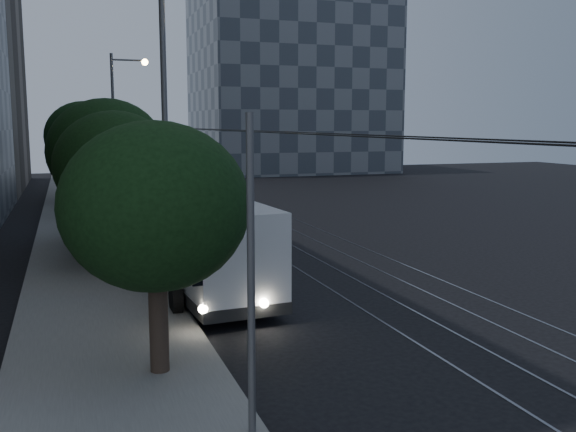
# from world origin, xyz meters

# --- Properties ---
(ground) EXTENTS (120.00, 120.00, 0.00)m
(ground) POSITION_xyz_m (0.00, 0.00, 0.00)
(ground) COLOR black
(ground) RESTS_ON ground
(sidewalk) EXTENTS (5.00, 90.00, 0.15)m
(sidewalk) POSITION_xyz_m (-7.50, 20.00, 0.07)
(sidewalk) COLOR slate
(sidewalk) RESTS_ON ground
(tram_rails) EXTENTS (4.52, 90.00, 0.02)m
(tram_rails) POSITION_xyz_m (2.50, 20.00, 0.01)
(tram_rails) COLOR gray
(tram_rails) RESTS_ON ground
(overhead_wires) EXTENTS (2.23, 90.00, 6.00)m
(overhead_wires) POSITION_xyz_m (-4.97, 20.00, 3.47)
(overhead_wires) COLOR black
(overhead_wires) RESTS_ON ground
(building_distant_right) EXTENTS (22.00, 18.00, 24.00)m
(building_distant_right) POSITION_xyz_m (18.00, 55.00, 12.00)
(building_distant_right) COLOR #3D444D
(building_distant_right) RESTS_ON ground
(trolleybus) EXTENTS (3.53, 12.81, 5.63)m
(trolleybus) POSITION_xyz_m (-4.10, 2.43, 1.75)
(trolleybus) COLOR silver
(trolleybus) RESTS_ON ground
(pickup_silver) EXTENTS (3.59, 5.97, 1.55)m
(pickup_silver) POSITION_xyz_m (-3.99, 12.63, 0.78)
(pickup_silver) COLOR #B5B9BD
(pickup_silver) RESTS_ON ground
(car_white_a) EXTENTS (2.68, 4.23, 1.34)m
(car_white_a) POSITION_xyz_m (-3.73, 18.25, 0.67)
(car_white_a) COLOR silver
(car_white_a) RESTS_ON ground
(car_white_b) EXTENTS (3.24, 5.77, 1.58)m
(car_white_b) POSITION_xyz_m (-4.19, 20.38, 0.79)
(car_white_b) COLOR silver
(car_white_b) RESTS_ON ground
(car_white_c) EXTENTS (3.07, 4.47, 1.39)m
(car_white_c) POSITION_xyz_m (-3.85, 25.53, 0.70)
(car_white_c) COLOR silver
(car_white_c) RESTS_ON ground
(car_white_d) EXTENTS (1.82, 4.05, 1.35)m
(car_white_d) POSITION_xyz_m (-3.23, 29.50, 0.68)
(car_white_d) COLOR #AEAFB3
(car_white_d) RESTS_ON ground
(tree_0) EXTENTS (4.24, 4.24, 5.89)m
(tree_0) POSITION_xyz_m (-6.50, -6.43, 3.96)
(tree_0) COLOR #2E2119
(tree_0) RESTS_ON ground
(tree_1) EXTENTS (4.84, 4.84, 6.33)m
(tree_1) POSITION_xyz_m (-6.50, 5.59, 4.14)
(tree_1) COLOR #2E2119
(tree_1) RESTS_ON ground
(tree_2) EXTENTS (5.58, 5.58, 7.00)m
(tree_2) POSITION_xyz_m (-6.50, 10.97, 4.48)
(tree_2) COLOR #2E2119
(tree_2) RESTS_ON ground
(tree_3) EXTENTS (4.60, 4.60, 6.41)m
(tree_3) POSITION_xyz_m (-6.50, 20.93, 4.33)
(tree_3) COLOR #2E2119
(tree_3) RESTS_ON ground
(tree_4) EXTENTS (5.70, 5.70, 7.44)m
(tree_4) POSITION_xyz_m (-7.00, 28.79, 4.86)
(tree_4) COLOR #2E2119
(tree_4) RESTS_ON ground
(tree_5) EXTENTS (3.83, 3.83, 5.98)m
(tree_5) POSITION_xyz_m (-6.66, 35.05, 4.23)
(tree_5) COLOR #2E2119
(tree_5) RESTS_ON ground
(streetlamp_near) EXTENTS (2.62, 0.44, 10.93)m
(streetlamp_near) POSITION_xyz_m (-4.77, 0.74, 6.53)
(streetlamp_near) COLOR #5C5C5F
(streetlamp_near) RESTS_ON ground
(streetlamp_far) EXTENTS (2.52, 0.44, 10.46)m
(streetlamp_far) POSITION_xyz_m (-4.78, 24.51, 6.27)
(streetlamp_far) COLOR #5C5C5F
(streetlamp_far) RESTS_ON ground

